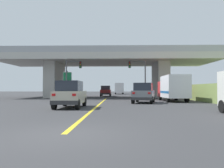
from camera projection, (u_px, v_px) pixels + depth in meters
ground at (107, 98)px, 35.75m from camera, size 160.00×160.00×0.00m
overpass_bridge at (107, 65)px, 35.86m from camera, size 33.53×10.87×7.48m
lane_divider_stripe at (99, 105)px, 19.87m from camera, size 0.20×25.99×0.01m
suv_lead at (70, 94)px, 16.64m from camera, size 1.89×4.29×2.02m
suv_crossing at (144, 93)px, 22.36m from camera, size 2.86×4.61×2.02m
box_truck at (173, 88)px, 25.18m from camera, size 2.33×6.49×2.90m
sedan_oncoming at (106, 91)px, 42.68m from camera, size 2.00×4.40×2.02m
traffic_signal_nearside at (140, 72)px, 31.60m from camera, size 2.50×0.36×6.14m
traffic_signal_farside at (71, 72)px, 31.51m from camera, size 2.27×0.36×6.03m
highway_sign at (67, 79)px, 32.42m from camera, size 1.29×0.17×4.06m
semi_truck_distant at (119, 88)px, 60.07m from camera, size 2.33×7.45×2.95m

